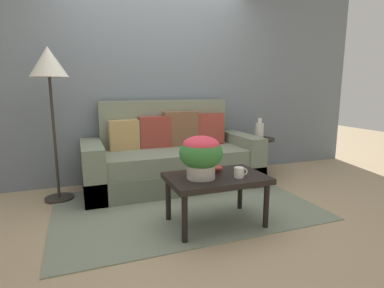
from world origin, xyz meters
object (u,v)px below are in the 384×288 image
couch (172,160)px  coffee_mug (239,172)px  potted_plant (201,153)px  table_vase (259,130)px  snack_bowl (216,168)px  side_table (258,150)px  coffee_table (216,182)px  floor_lamp (49,72)px

couch → coffee_mug: 1.37m
potted_plant → table_vase: bearing=42.3°
couch → snack_bowl: (0.09, -1.11, 0.16)m
side_table → coffee_mug: 1.75m
coffee_table → coffee_mug: coffee_mug is taller
side_table → potted_plant: bearing=-137.7°
coffee_table → table_vase: size_ratio=3.12×
side_table → snack_bowl: 1.64m
side_table → coffee_mug: coffee_mug is taller
couch → snack_bowl: bearing=-85.4°
potted_plant → coffee_table: bearing=8.4°
floor_lamp → side_table: bearing=1.6°
table_vase → snack_bowl: bearing=-136.4°
side_table → floor_lamp: floor_lamp is taller
floor_lamp → snack_bowl: size_ratio=13.84×
potted_plant → floor_lamp: bearing=135.0°
coffee_mug → floor_lamp: bearing=139.5°
coffee_table → potted_plant: 0.32m
potted_plant → coffee_mug: bearing=-17.0°
side_table → table_vase: bearing=44.4°
floor_lamp → coffee_mug: 2.19m
coffee_table → coffee_mug: (0.16, -0.12, 0.10)m
table_vase → couch: bearing=-178.5°
coffee_table → potted_plant: size_ratio=2.32×
side_table → snack_bowl: side_table is taller
table_vase → floor_lamp: bearing=-178.2°
couch → potted_plant: 1.30m
coffee_mug → snack_bowl: coffee_mug is taller
floor_lamp → table_vase: floor_lamp is taller
side_table → coffee_mug: size_ratio=4.14×
coffee_table → snack_bowl: 0.16m
floor_lamp → potted_plant: size_ratio=4.39×
snack_bowl → table_vase: (1.20, 1.14, 0.15)m
coffee_mug → table_vase: size_ratio=0.46×
floor_lamp → snack_bowl: 1.98m
floor_lamp → table_vase: bearing=1.8°
couch → table_vase: (1.29, 0.03, 0.31)m
coffee_table → table_vase: bearing=45.1°
couch → table_vase: size_ratio=7.69×
coffee_table → table_vase: table_vase is taller
couch → side_table: bearing=1.1°
couch → coffee_table: (0.03, -1.23, 0.07)m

